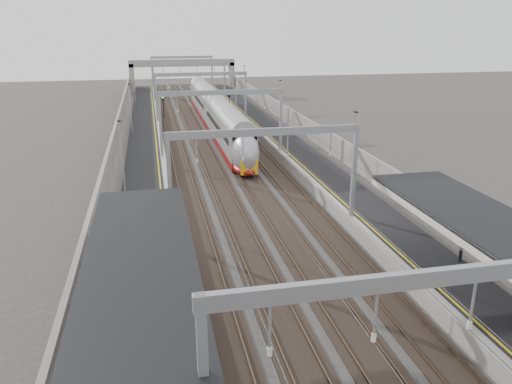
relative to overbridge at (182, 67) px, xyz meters
name	(u,v)px	position (x,y,z in m)	size (l,w,h in m)	color
platform_left	(146,155)	(-8.00, -55.00, -4.81)	(4.00, 120.00, 1.00)	black
platform_right	(288,147)	(8.00, -55.00, -4.81)	(4.00, 120.00, 1.00)	black
tracks	(219,155)	(0.00, -55.00, -5.26)	(11.40, 140.00, 0.20)	black
overhead_line	(210,92)	(0.00, -48.38, 0.83)	(13.00, 140.00, 6.60)	gray
canopy_left	(138,363)	(-8.02, -97.01, -0.22)	(4.40, 30.00, 4.24)	black
overbridge	(182,67)	(0.00, 0.00, 0.00)	(22.00, 2.20, 6.90)	slate
wall_left	(115,146)	(-11.20, -55.00, -3.71)	(0.30, 120.00, 3.20)	slate
wall_right	(315,137)	(11.20, -55.00, -3.71)	(0.30, 120.00, 3.20)	slate
train	(217,118)	(1.50, -42.88, -3.28)	(2.61, 47.49, 4.12)	maroon
signal_green	(163,103)	(-5.20, -30.37, -2.89)	(0.32, 0.32, 3.48)	black
signal_red_near	(224,108)	(3.20, -37.36, -2.89)	(0.32, 0.32, 3.48)	black
signal_red_far	(229,99)	(5.40, -28.70, -2.89)	(0.32, 0.32, 3.48)	black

